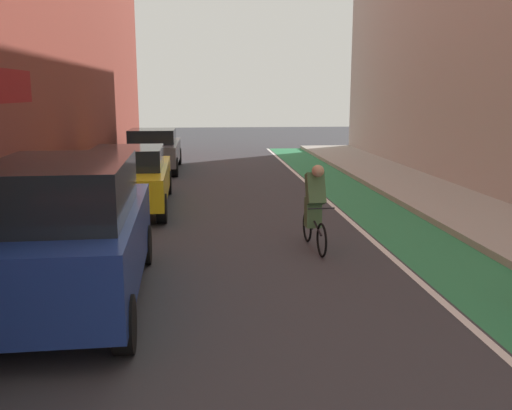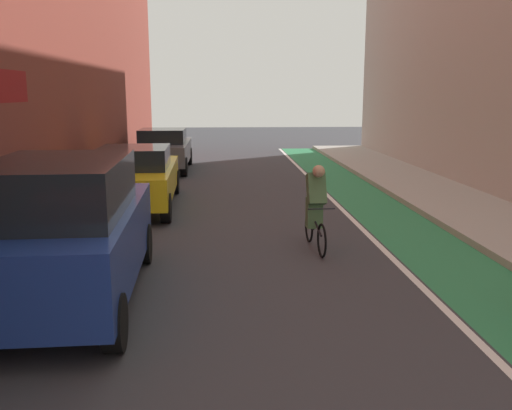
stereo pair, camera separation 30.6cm
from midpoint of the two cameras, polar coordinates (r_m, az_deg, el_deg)
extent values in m
plane|color=#38383D|center=(10.35, -0.28, -4.52)|extent=(73.41, 73.41, 0.00)
cube|color=#2D8451|center=(12.88, 12.88, -1.62)|extent=(1.60, 33.37, 0.00)
cube|color=white|center=(12.63, 9.00, -1.73)|extent=(0.12, 33.37, 0.00)
cube|color=#A8A59E|center=(13.65, 21.19, -1.09)|extent=(2.54, 33.37, 0.14)
cube|color=navy|center=(8.05, -19.54, -3.91)|extent=(2.08, 4.48, 0.95)
cube|color=black|center=(7.67, -20.28, 1.44)|extent=(1.78, 2.71, 0.75)
cylinder|color=black|center=(9.93, -22.37, -4.11)|extent=(0.24, 0.67, 0.66)
cylinder|color=black|center=(9.62, -12.18, -3.98)|extent=(0.24, 0.67, 0.66)
cylinder|color=black|center=(6.49, -14.57, -11.69)|extent=(0.24, 0.67, 0.66)
cube|color=yellow|center=(14.29, -13.29, 2.40)|extent=(1.99, 4.77, 0.70)
cube|color=black|center=(13.98, -13.50, 4.57)|extent=(1.69, 2.03, 0.55)
cylinder|color=black|center=(16.23, -15.52, 2.08)|extent=(0.24, 0.67, 0.66)
cylinder|color=black|center=(16.06, -9.52, 2.24)|extent=(0.24, 0.67, 0.66)
cylinder|color=black|center=(12.72, -17.89, -0.54)|extent=(0.24, 0.67, 0.66)
cylinder|color=black|center=(12.50, -10.24, -0.36)|extent=(0.24, 0.67, 0.66)
cube|color=#595B60|center=(21.02, -10.77, 5.29)|extent=(1.84, 4.41, 0.70)
cube|color=black|center=(20.75, -10.88, 6.81)|extent=(1.61, 1.86, 0.55)
cylinder|color=black|center=(22.78, -12.46, 4.80)|extent=(0.22, 0.66, 0.66)
cylinder|color=black|center=(22.64, -8.27, 4.91)|extent=(0.22, 0.66, 0.66)
cylinder|color=black|center=(19.53, -13.59, 3.69)|extent=(0.22, 0.66, 0.66)
cylinder|color=black|center=(19.37, -8.71, 3.81)|extent=(0.22, 0.66, 0.66)
torus|color=black|center=(9.85, 5.80, -3.58)|extent=(0.08, 0.61, 0.60)
torus|color=black|center=(10.84, 4.41, -2.17)|extent=(0.08, 0.61, 0.60)
cylinder|color=black|center=(10.29, 5.09, -1.65)|extent=(0.10, 0.96, 0.33)
cylinder|color=black|center=(10.45, 4.86, -1.00)|extent=(0.04, 0.12, 0.55)
cylinder|color=black|center=(9.80, 5.75, -0.35)|extent=(0.48, 0.05, 0.02)
cube|color=#4C7247|center=(10.36, 4.97, -0.72)|extent=(0.29, 0.26, 0.56)
cube|color=#4C7247|center=(10.15, 5.19, 1.67)|extent=(0.34, 0.42, 0.60)
sphere|color=tan|center=(9.95, 5.44, 3.45)|extent=(0.22, 0.22, 0.22)
cube|color=beige|center=(10.27, 5.02, 1.90)|extent=(0.28, 0.29, 0.39)
camera|label=1|loc=(0.15, -90.90, -0.18)|focal=39.41mm
camera|label=2|loc=(0.15, 89.10, 0.18)|focal=39.41mm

